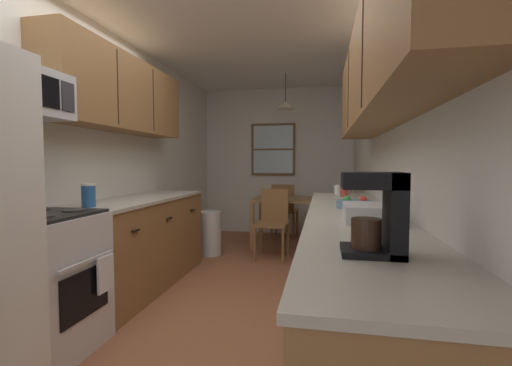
% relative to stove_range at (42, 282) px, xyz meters
% --- Properties ---
extents(ground_plane, '(12.00, 12.00, 0.00)m').
position_rel_stove_range_xyz_m(ground_plane, '(0.99, 1.53, -0.47)').
color(ground_plane, '#995B3D').
extents(wall_left, '(0.10, 9.00, 2.55)m').
position_rel_stove_range_xyz_m(wall_left, '(-0.36, 1.53, 0.80)').
color(wall_left, silver).
rests_on(wall_left, ground).
extents(wall_right, '(0.10, 9.00, 2.55)m').
position_rel_stove_range_xyz_m(wall_right, '(2.34, 1.53, 0.80)').
color(wall_right, silver).
rests_on(wall_right, ground).
extents(wall_back, '(4.40, 0.10, 2.55)m').
position_rel_stove_range_xyz_m(wall_back, '(0.99, 4.18, 0.80)').
color(wall_back, silver).
rests_on(wall_back, ground).
extents(ceiling_slab, '(4.40, 9.00, 0.08)m').
position_rel_stove_range_xyz_m(ceiling_slab, '(0.99, 1.53, 2.12)').
color(ceiling_slab, white).
extents(stove_range, '(0.66, 0.62, 1.10)m').
position_rel_stove_range_xyz_m(stove_range, '(0.00, 0.00, 0.00)').
color(stove_range, silver).
rests_on(stove_range, ground).
extents(microwave_over_range, '(0.39, 0.56, 0.31)m').
position_rel_stove_range_xyz_m(microwave_over_range, '(-0.11, 0.00, 1.22)').
color(microwave_over_range, silver).
extents(counter_left, '(0.64, 1.86, 0.90)m').
position_rel_stove_range_xyz_m(counter_left, '(-0.01, 1.24, -0.02)').
color(counter_left, olive).
rests_on(counter_left, ground).
extents(upper_cabinets_left, '(0.33, 1.94, 0.70)m').
position_rel_stove_range_xyz_m(upper_cabinets_left, '(-0.15, 1.19, 1.44)').
color(upper_cabinets_left, olive).
extents(counter_right, '(0.64, 3.29, 0.90)m').
position_rel_stove_range_xyz_m(counter_right, '(1.99, 0.53, -0.02)').
color(counter_right, olive).
rests_on(counter_right, ground).
extents(upper_cabinets_right, '(0.33, 2.97, 0.67)m').
position_rel_stove_range_xyz_m(upper_cabinets_right, '(2.13, 0.48, 1.36)').
color(upper_cabinets_right, olive).
extents(dining_table, '(0.91, 0.76, 0.73)m').
position_rel_stove_range_xyz_m(dining_table, '(1.24, 3.15, 0.14)').
color(dining_table, olive).
rests_on(dining_table, ground).
extents(dining_chair_near, '(0.43, 0.43, 0.90)m').
position_rel_stove_range_xyz_m(dining_chair_near, '(1.14, 2.56, 0.03)').
color(dining_chair_near, olive).
rests_on(dining_chair_near, ground).
extents(dining_chair_far, '(0.43, 0.43, 0.90)m').
position_rel_stove_range_xyz_m(dining_chair_far, '(1.16, 3.74, 0.03)').
color(dining_chair_far, olive).
rests_on(dining_chair_far, ground).
extents(pendant_light, '(0.25, 0.25, 0.51)m').
position_rel_stove_range_xyz_m(pendant_light, '(1.24, 3.15, 1.62)').
color(pendant_light, black).
extents(back_window, '(0.77, 0.05, 0.91)m').
position_rel_stove_range_xyz_m(back_window, '(0.92, 4.10, 1.02)').
color(back_window, brown).
extents(trash_bin, '(0.30, 0.30, 0.59)m').
position_rel_stove_range_xyz_m(trash_bin, '(0.29, 2.51, -0.18)').
color(trash_bin, silver).
rests_on(trash_bin, ground).
extents(storage_canister, '(0.10, 0.10, 0.18)m').
position_rel_stove_range_xyz_m(storage_canister, '(-0.01, 0.48, 0.52)').
color(storage_canister, '#265999').
rests_on(storage_canister, counter_left).
extents(dish_towel, '(0.02, 0.16, 0.24)m').
position_rel_stove_range_xyz_m(dish_towel, '(0.35, 0.15, 0.03)').
color(dish_towel, white).
extents(coffee_maker, '(0.22, 0.18, 0.31)m').
position_rel_stove_range_xyz_m(coffee_maker, '(1.99, -0.55, 0.59)').
color(coffee_maker, black).
rests_on(coffee_maker, counter_right).
extents(mug_by_coffeemaker, '(0.12, 0.08, 0.10)m').
position_rel_stove_range_xyz_m(mug_by_coffeemaker, '(1.95, 2.01, 0.48)').
color(mug_by_coffeemaker, white).
rests_on(mug_by_coffeemaker, counter_right).
extents(mug_spare, '(0.11, 0.07, 0.10)m').
position_rel_stove_range_xyz_m(mug_spare, '(2.00, 1.71, 0.48)').
color(mug_spare, '#BF3F33').
rests_on(mug_spare, counter_right).
extents(fruit_bowl, '(0.28, 0.28, 0.09)m').
position_rel_stove_range_xyz_m(fruit_bowl, '(2.02, 0.81, 0.46)').
color(fruit_bowl, '#597F9E').
rests_on(fruit_bowl, counter_right).
extents(dish_rack, '(0.28, 0.34, 0.10)m').
position_rel_stove_range_xyz_m(dish_rack, '(2.04, 0.21, 0.48)').
color(dish_rack, silver).
rests_on(dish_rack, counter_right).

